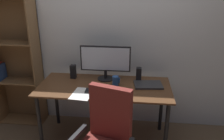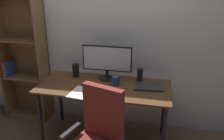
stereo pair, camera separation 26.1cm
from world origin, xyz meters
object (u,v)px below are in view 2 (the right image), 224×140
Objects in this scene: desk at (104,92)px; speaker_right at (140,75)px; mouse at (118,92)px; bookshelf at (24,59)px; coffee_mug at (116,81)px; laptop at (148,86)px; keyboard at (97,90)px; monitor at (107,60)px; speaker_left at (76,70)px.

desk is 0.47m from speaker_right.
speaker_right reaches higher than desk.
bookshelf is at bearing 152.46° from mouse.
bookshelf is at bearing 167.50° from coffee_mug.
keyboard is at bearing -164.17° from laptop.
speaker_left is (-0.41, -0.01, -0.16)m from monitor.
laptop is 0.18× the size of bookshelf.
coffee_mug is at bearing -12.50° from bookshelf.
coffee_mug is at bearing -15.66° from speaker_left.
coffee_mug is (0.14, -0.16, -0.19)m from monitor.
mouse is 0.21m from coffee_mug.
speaker_left is at bearing 164.34° from coffee_mug.
bookshelf is at bearing 164.44° from laptop.
coffee_mug is at bearing 177.06° from laptop.
mouse is at bearing -151.66° from laptop.
keyboard is 0.52m from speaker_left.
desk is 5.28× the size of keyboard.
desk is 0.19m from keyboard.
coffee_mug is at bearing -49.01° from monitor.
laptop is at bearing -48.79° from speaker_right.
monitor reaches higher than coffee_mug.
laptop is 1.88× the size of speaker_left.
speaker_left reaches higher than mouse.
coffee_mug is at bearing 101.46° from mouse.
mouse is (0.21, -0.35, -0.23)m from monitor.
coffee_mug is (-0.07, 0.19, 0.04)m from mouse.
desk is 9.00× the size of speaker_right.
bookshelf is (-1.24, 0.34, 0.22)m from desk.
laptop reaches higher than desk.
speaker_right is 0.10× the size of bookshelf.
monitor is at bearing 158.71° from laptop.
bookshelf reaches higher than monitor.
bookshelf reaches higher than laptop.
speaker_right is (0.43, 0.35, 0.08)m from keyboard.
keyboard is 0.16× the size of bookshelf.
monitor is 2.09× the size of keyboard.
speaker_left reaches higher than keyboard.
mouse is 0.40m from speaker_right.
keyboard is 1.71× the size of speaker_left.
coffee_mug is 0.57m from speaker_left.
bookshelf reaches higher than coffee_mug.
speaker_left is 1.00× the size of speaker_right.
keyboard is 2.64× the size of coffee_mug.
keyboard is at bearing -43.14° from speaker_left.
monitor is at bearing 1.11° from speaker_left.
mouse is at bearing 0.91° from keyboard.
keyboard is at bearing -140.79° from speaker_right.
speaker_right is at bearing 37.93° from keyboard.
keyboard is 1.71× the size of speaker_right.
keyboard is 0.27m from coffee_mug.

